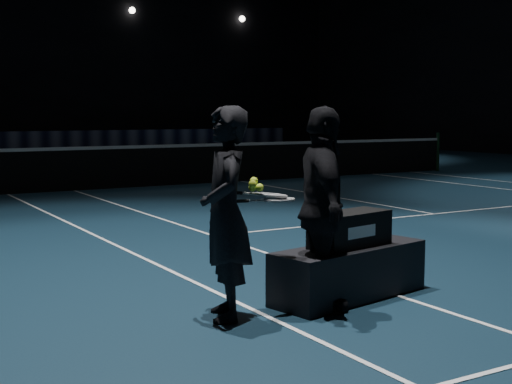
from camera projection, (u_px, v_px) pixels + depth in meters
floor at (244, 182)px, 17.25m from camera, size 36.00×36.00×0.00m
wall_back at (47, 38)px, 32.11m from camera, size 30.00×0.00×30.00m
court_lines at (244, 182)px, 17.25m from camera, size 10.98×23.78×0.01m
net_post_right at (438, 152)px, 20.42m from camera, size 0.10×0.10×1.10m
net_mesh at (244, 163)px, 17.20m from camera, size 12.80×0.02×0.86m
net_tape at (244, 144)px, 17.15m from camera, size 12.80×0.03×0.07m
sponsor_backdrop at (65, 141)px, 30.48m from camera, size 22.00×0.15×0.90m
fixtures_far at (47, 4)px, 31.77m from camera, size 20.00×0.30×0.30m
player_bench at (349, 272)px, 6.44m from camera, size 1.65×0.82×0.47m
racket_bag at (350, 229)px, 6.40m from camera, size 0.84×0.48×0.31m
bag_signature at (362, 232)px, 6.25m from camera, size 0.36×0.08×0.10m
player_a at (226, 213)px, 5.73m from camera, size 0.60×0.73×1.73m
player_b at (323, 209)px, 6.00m from camera, size 0.79×1.10×1.73m
racket_lower at (278, 200)px, 5.86m from camera, size 0.71×0.36×0.03m
racket_upper at (271, 195)px, 5.88m from camera, size 0.70×0.31×0.10m
tennis_balls at (255, 186)px, 5.79m from camera, size 0.12×0.10×0.12m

